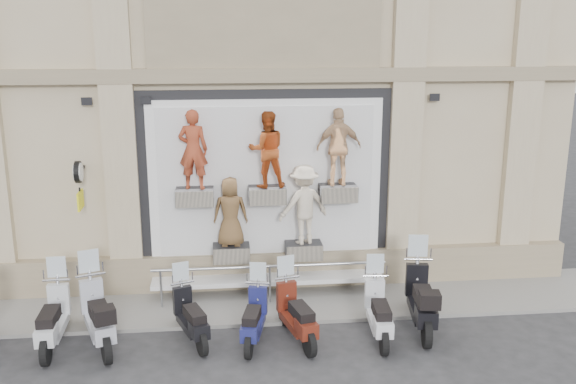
% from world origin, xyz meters
% --- Properties ---
extents(ground, '(90.00, 90.00, 0.00)m').
position_xyz_m(ground, '(0.00, 0.00, 0.00)').
color(ground, '#2B2B2E').
rests_on(ground, ground).
extents(sidewalk, '(16.00, 2.20, 0.08)m').
position_xyz_m(sidewalk, '(0.00, 2.10, 0.04)').
color(sidewalk, gray).
rests_on(sidewalk, ground).
extents(building, '(14.00, 8.60, 12.00)m').
position_xyz_m(building, '(0.00, 7.00, 6.00)').
color(building, '#C0AF8C').
rests_on(building, ground).
extents(shop_vitrine, '(5.60, 0.99, 4.30)m').
position_xyz_m(shop_vitrine, '(0.11, 2.75, 2.39)').
color(shop_vitrine, black).
rests_on(shop_vitrine, ground).
extents(guard_rail, '(5.06, 0.10, 0.93)m').
position_xyz_m(guard_rail, '(0.00, 2.00, 0.47)').
color(guard_rail, '#9EA0A5').
rests_on(guard_rail, ground).
extents(clock_sign_bracket, '(0.10, 0.80, 1.02)m').
position_xyz_m(clock_sign_bracket, '(-3.90, 2.47, 2.80)').
color(clock_sign_bracket, black).
rests_on(clock_sign_bracket, ground).
extents(scooter_b, '(0.60, 1.93, 1.56)m').
position_xyz_m(scooter_b, '(-4.17, 0.61, 0.78)').
color(scooter_b, silver).
rests_on(scooter_b, ground).
extents(scooter_c, '(1.26, 2.16, 1.68)m').
position_xyz_m(scooter_c, '(-3.34, 0.57, 0.84)').
color(scooter_c, '#A3A5B1').
rests_on(scooter_c, ground).
extents(scooter_d, '(1.06, 1.80, 1.41)m').
position_xyz_m(scooter_d, '(-1.62, 0.56, 0.70)').
color(scooter_d, black).
rests_on(scooter_d, ground).
extents(scooter_e, '(0.85, 1.79, 1.40)m').
position_xyz_m(scooter_e, '(-0.43, 0.39, 0.70)').
color(scooter_e, navy).
rests_on(scooter_e, ground).
extents(scooter_f, '(0.97, 1.93, 1.50)m').
position_xyz_m(scooter_f, '(0.38, 0.38, 0.75)').
color(scooter_f, '#571A0F').
rests_on(scooter_f, ground).
extents(scooter_g, '(0.68, 1.88, 1.50)m').
position_xyz_m(scooter_g, '(1.96, 0.30, 0.75)').
color(scooter_g, silver).
rests_on(scooter_g, ground).
extents(scooter_h, '(0.93, 2.20, 1.73)m').
position_xyz_m(scooter_h, '(2.89, 0.60, 0.87)').
color(scooter_h, black).
rests_on(scooter_h, ground).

